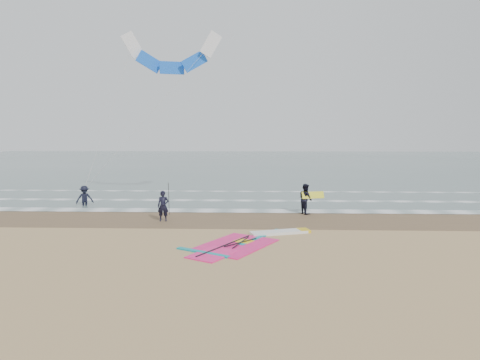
{
  "coord_description": "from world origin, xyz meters",
  "views": [
    {
      "loc": [
        0.73,
        -16.47,
        4.59
      ],
      "look_at": [
        -0.04,
        5.0,
        2.2
      ],
      "focal_mm": 32.0,
      "sensor_mm": 36.0,
      "label": 1
    }
  ],
  "objects_px": {
    "person_standing": "(163,206)",
    "person_wading": "(84,193)",
    "windsurf_rig": "(249,241)",
    "surf_kite": "(171,57)",
    "person_walking": "(306,199)"
  },
  "relations": [
    {
      "from": "person_standing",
      "to": "surf_kite",
      "type": "distance_m",
      "value": 11.24
    },
    {
      "from": "person_walking",
      "to": "person_wading",
      "type": "height_order",
      "value": "person_walking"
    },
    {
      "from": "surf_kite",
      "to": "person_wading",
      "type": "bearing_deg",
      "value": -153.92
    },
    {
      "from": "person_wading",
      "to": "surf_kite",
      "type": "bearing_deg",
      "value": 1.04
    },
    {
      "from": "windsurf_rig",
      "to": "person_standing",
      "type": "relative_size",
      "value": 3.56
    },
    {
      "from": "person_walking",
      "to": "person_standing",
      "type": "bearing_deg",
      "value": 83.09
    },
    {
      "from": "person_walking",
      "to": "person_wading",
      "type": "bearing_deg",
      "value": 57.28
    },
    {
      "from": "windsurf_rig",
      "to": "person_wading",
      "type": "bearing_deg",
      "value": 140.64
    },
    {
      "from": "windsurf_rig",
      "to": "surf_kite",
      "type": "xyz_separation_m",
      "value": [
        -5.32,
        11.11,
        9.53
      ]
    },
    {
      "from": "person_walking",
      "to": "person_wading",
      "type": "relative_size",
      "value": 1.06
    },
    {
      "from": "windsurf_rig",
      "to": "surf_kite",
      "type": "relative_size",
      "value": 0.56
    },
    {
      "from": "windsurf_rig",
      "to": "person_wading",
      "type": "height_order",
      "value": "person_wading"
    },
    {
      "from": "person_standing",
      "to": "person_walking",
      "type": "distance_m",
      "value": 7.96
    },
    {
      "from": "person_walking",
      "to": "surf_kite",
      "type": "relative_size",
      "value": 0.17
    },
    {
      "from": "person_standing",
      "to": "person_wading",
      "type": "distance_m",
      "value": 7.43
    }
  ]
}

